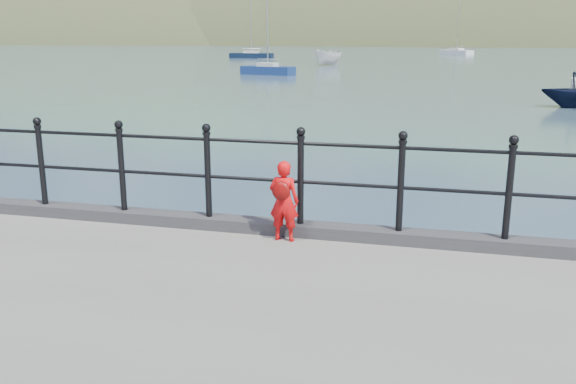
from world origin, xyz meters
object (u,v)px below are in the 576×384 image
(sailboat_port, at_px, (268,71))
(sailboat_left, at_px, (252,56))
(railing, at_px, (253,167))
(launch_white, at_px, (328,57))
(sailboat_deep, at_px, (456,52))
(child, at_px, (284,200))

(sailboat_port, bearing_deg, sailboat_left, 124.70)
(railing, relative_size, sailboat_port, 2.62)
(railing, height_order, sailboat_port, sailboat_port)
(launch_white, height_order, sailboat_deep, sailboat_deep)
(railing, distance_m, launch_white, 60.02)
(child, distance_m, sailboat_port, 45.24)
(railing, distance_m, sailboat_port, 44.87)
(sailboat_left, xyz_separation_m, sailboat_deep, (27.98, 22.84, 0.00))
(sailboat_left, height_order, sailboat_port, sailboat_left)
(sailboat_port, bearing_deg, launch_white, 97.22)
(launch_white, bearing_deg, sailboat_port, -73.34)
(railing, bearing_deg, sailboat_left, 107.42)
(sailboat_port, bearing_deg, sailboat_deep, 88.78)
(railing, relative_size, launch_white, 4.10)
(sailboat_left, bearing_deg, launch_white, -51.61)
(sailboat_port, bearing_deg, child, -58.78)
(sailboat_left, bearing_deg, child, -73.56)
(railing, height_order, launch_white, railing)
(child, distance_m, sailboat_deep, 99.18)
(railing, distance_m, sailboat_deep, 98.94)
(railing, relative_size, sailboat_deep, 2.03)
(railing, xyz_separation_m, child, (0.45, -0.26, -0.32))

